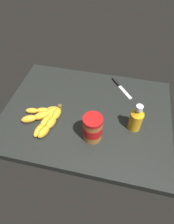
{
  "coord_description": "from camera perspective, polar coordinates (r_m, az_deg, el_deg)",
  "views": [
    {
      "loc": [
        14.22,
        -61.3,
        73.44
      ],
      "look_at": [
        1.24,
        -4.34,
        5.24
      ],
      "focal_mm": 31.11,
      "sensor_mm": 36.0,
      "label": 1
    }
  ],
  "objects": [
    {
      "name": "ground_plane",
      "position": [
        0.98,
        -0.14,
        -0.75
      ],
      "size": [
        82.42,
        62.89,
        3.97
      ],
      "primitive_type": "cube",
      "color": "black"
    },
    {
      "name": "peanut_butter_jar",
      "position": [
        0.83,
        1.66,
        -4.78
      ],
      "size": [
        8.54,
        8.54,
        12.91
      ],
      "color": "#9E602D",
      "rests_on": "ground_plane"
    },
    {
      "name": "butter_knife",
      "position": [
        1.11,
        9.67,
        7.53
      ],
      "size": [
        12.8,
        15.14,
        1.2
      ],
      "color": "silver",
      "rests_on": "ground_plane"
    },
    {
      "name": "honey_bottle",
      "position": [
        0.89,
        14.27,
        -1.86
      ],
      "size": [
        5.94,
        5.94,
        14.53
      ],
      "color": "gold",
      "rests_on": "ground_plane"
    },
    {
      "name": "banana_bunch",
      "position": [
        0.94,
        -12.08,
        -1.72
      ],
      "size": [
        18.15,
        20.66,
        3.78
      ],
      "color": "gold",
      "rests_on": "ground_plane"
    }
  ]
}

